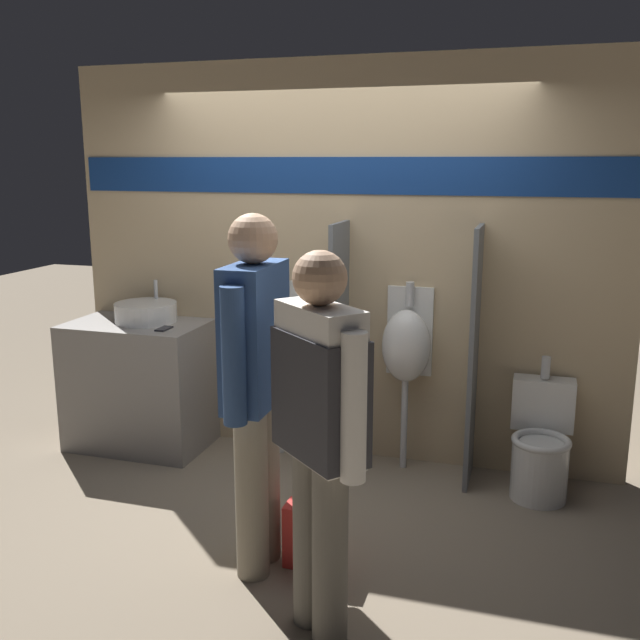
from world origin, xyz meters
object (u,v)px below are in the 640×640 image
(person_with_lanyard, at_px, (256,380))
(person_in_vest, at_px, (320,421))
(cell_phone, at_px, (164,329))
(toilet, at_px, (541,447))
(urinal_far, at_px, (407,346))
(shopping_bag, at_px, (310,534))
(urinal_near_counter, at_px, (281,337))
(sink_basin, at_px, (146,312))

(person_with_lanyard, bearing_deg, person_in_vest, -132.92)
(cell_phone, xyz_separation_m, person_with_lanyard, (1.13, -1.12, 0.07))
(person_in_vest, bearing_deg, cell_phone, -2.94)
(cell_phone, relative_size, toilet, 0.17)
(urinal_far, relative_size, person_with_lanyard, 0.70)
(toilet, distance_m, person_with_lanyard, 2.00)
(urinal_far, height_order, person_in_vest, person_in_vest)
(cell_phone, height_order, shopping_bag, cell_phone)
(toilet, xyz_separation_m, person_in_vest, (-0.92, -1.68, 0.68))
(urinal_far, bearing_deg, person_in_vest, -91.17)
(urinal_near_counter, height_order, urinal_far, same)
(cell_phone, height_order, toilet, cell_phone)
(sink_basin, relative_size, cell_phone, 3.13)
(toilet, bearing_deg, person_in_vest, -118.63)
(urinal_near_counter, relative_size, toilet, 1.50)
(urinal_near_counter, height_order, toilet, urinal_near_counter)
(cell_phone, height_order, person_in_vest, person_in_vest)
(urinal_near_counter, distance_m, urinal_far, 0.88)
(person_with_lanyard, bearing_deg, cell_phone, 44.41)
(shopping_bag, bearing_deg, urinal_near_counter, 115.56)
(urinal_far, height_order, toilet, urinal_far)
(person_with_lanyard, distance_m, shopping_bag, 0.87)
(cell_phone, bearing_deg, toilet, 3.49)
(toilet, bearing_deg, sink_basin, 179.37)
(urinal_near_counter, xyz_separation_m, toilet, (1.76, -0.15, -0.54))
(urinal_near_counter, distance_m, person_in_vest, 2.02)
(person_in_vest, bearing_deg, sink_basin, -2.08)
(urinal_far, bearing_deg, sink_basin, -176.38)
(urinal_far, relative_size, toilet, 1.50)
(sink_basin, height_order, shopping_bag, sink_basin)
(urinal_near_counter, relative_size, person_with_lanyard, 0.70)
(urinal_near_counter, relative_size, person_in_vest, 0.74)
(shopping_bag, bearing_deg, cell_phone, 142.79)
(urinal_near_counter, xyz_separation_m, person_in_vest, (0.84, -1.83, 0.14))
(person_with_lanyard, height_order, shopping_bag, person_with_lanyard)
(cell_phone, distance_m, urinal_far, 1.65)
(sink_basin, distance_m, person_in_vest, 2.50)
(cell_phone, xyz_separation_m, urinal_far, (1.62, 0.30, -0.07))
(sink_basin, bearing_deg, person_in_vest, -43.25)
(person_in_vest, xyz_separation_m, shopping_bag, (-0.20, 0.48, -0.81))
(sink_basin, bearing_deg, urinal_far, 3.62)
(urinal_near_counter, bearing_deg, toilet, -4.80)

